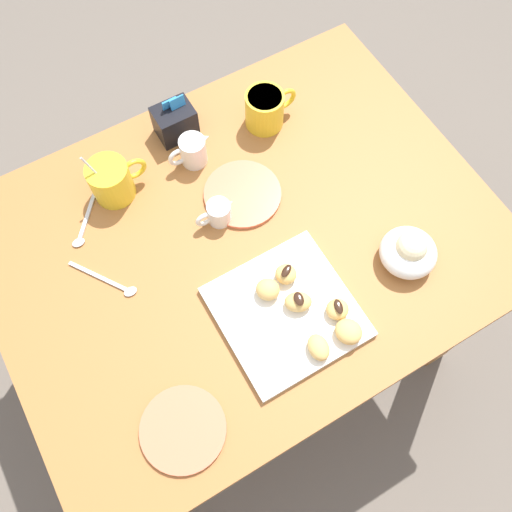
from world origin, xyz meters
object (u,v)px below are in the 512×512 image
Objects in this scene: saucer_coral_right at (242,194)px; beignet_3 at (318,348)px; chocolate_sauce_pitcher at (218,212)px; beignet_2 at (268,289)px; pastry_plate_square at (286,312)px; beignet_1 at (349,332)px; saucer_coral_left at (183,429)px; coffee_mug_yellow_right at (265,108)px; beignet_0 at (286,274)px; dining_table at (246,261)px; coffee_mug_yellow_left at (111,180)px; cream_pitcher_white at (194,150)px; ice_cream_bowl at (409,251)px; beignet_4 at (337,309)px; sugar_caddy at (174,122)px; beignet_5 at (298,302)px.

saucer_coral_right is 0.39m from beignet_3.
chocolate_sauce_pitcher reaches higher than beignet_2.
pastry_plate_square is 4.81× the size of beignet_1.
pastry_plate_square is at bearing 19.06° from saucer_coral_left.
coffee_mug_yellow_right is 0.41m from beignet_0.
coffee_mug_yellow_right reaches higher than saucer_coral_left.
coffee_mug_yellow_left reaches higher than dining_table.
coffee_mug_yellow_left is 1.57× the size of chocolate_sauce_pitcher.
coffee_mug_yellow_left is at bearing 176.35° from cream_pitcher_white.
coffee_mug_yellow_left is 0.57m from beignet_3.
cream_pitcher_white is at bearing 93.81° from beignet_0.
coffee_mug_yellow_left is at bearing 133.39° from chocolate_sauce_pitcher.
coffee_mug_yellow_right is 1.08× the size of ice_cream_bowl.
dining_table is 0.36m from coffee_mug_yellow_right.
pastry_plate_square is 0.47m from coffee_mug_yellow_left.
cream_pitcher_white is at bearing 98.74° from beignet_4.
ice_cream_bowl is (0.27, -0.54, -0.00)m from sugar_caddy.
pastry_plate_square is 0.10m from beignet_3.
beignet_3 is at bearing -84.02° from pastry_plate_square.
coffee_mug_yellow_left is 0.83× the size of saucer_coral_right.
cream_pitcher_white is 0.64× the size of saucer_coral_left.
ice_cream_bowl is 2.45× the size of beignet_2.
saucer_coral_right is (0.05, 0.10, 0.13)m from dining_table.
coffee_mug_yellow_left reaches higher than beignet_2.
beignet_0 and beignet_5 have the same top height.
beignet_3 is at bearing -110.29° from coffee_mug_yellow_right.
beignet_2 is (-0.01, 0.05, 0.03)m from pastry_plate_square.
ice_cream_bowl reaches higher than dining_table.
beignet_0 is (0.03, -0.45, -0.01)m from sugar_caddy.
chocolate_sauce_pitcher is (-0.03, -0.16, -0.01)m from cream_pitcher_white.
sugar_caddy is 0.57m from beignet_4.
saucer_coral_right is at bearing 83.82° from beignet_0.
cream_pitcher_white is at bearing -176.40° from coffee_mug_yellow_right.
coffee_mug_yellow_left is at bearing 180.00° from coffee_mug_yellow_right.
beignet_5 is at bearing -53.47° from beignet_2.
beignet_1 is at bearing -82.82° from cream_pitcher_white.
ice_cream_bowl is (0.27, -0.45, -0.00)m from cream_pitcher_white.
saucer_coral_right is at bearing 48.07° from saucer_coral_left.
beignet_1 is 1.00× the size of beignet_5.
ice_cream_bowl reaches higher than chocolate_sauce_pitcher.
chocolate_sauce_pitcher is at bearing 98.72° from beignet_5.
ice_cream_bowl is at bearing -63.15° from sugar_caddy.
saucer_coral_right is at bearing 82.53° from beignet_3.
beignet_2 is at bearing 165.52° from ice_cream_bowl.
dining_table is at bearing 102.96° from beignet_1.
beignet_5 is at bearing -99.22° from beignet_0.
coffee_mug_yellow_right is at bearing 3.60° from cream_pitcher_white.
sugar_caddy is at bearing 22.51° from coffee_mug_yellow_left.
chocolate_sauce_pitcher is at bearing 104.32° from beignet_0.
coffee_mug_yellow_left reaches higher than ice_cream_bowl.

